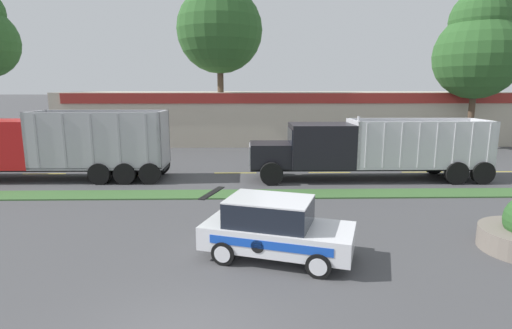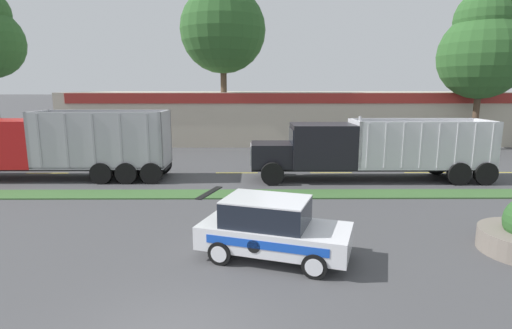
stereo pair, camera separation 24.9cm
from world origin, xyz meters
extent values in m
cube|color=#3D6633|center=(0.00, 10.65, 0.03)|extent=(120.00, 1.52, 0.06)
cube|color=yellow|center=(-10.22, 15.41, 0.00)|extent=(2.40, 0.14, 0.01)
cube|color=yellow|center=(-4.82, 15.41, 0.00)|extent=(2.40, 0.14, 0.01)
cube|color=yellow|center=(0.58, 15.41, 0.00)|extent=(2.40, 0.14, 0.01)
cube|color=yellow|center=(5.98, 15.41, 0.00)|extent=(2.40, 0.14, 0.01)
cube|color=yellow|center=(11.38, 15.41, 0.00)|extent=(2.40, 0.14, 0.01)
cube|color=black|center=(7.55, 13.68, 0.67)|extent=(12.27, 1.40, 0.18)
cube|color=black|center=(2.46, 13.68, 1.36)|extent=(2.09, 2.09, 1.21)
cube|color=#B7B7BC|center=(1.39, 13.68, 1.36)|extent=(0.06, 1.78, 1.02)
cube|color=black|center=(5.10, 13.68, 1.85)|extent=(3.19, 2.55, 2.19)
cube|color=black|center=(3.49, 13.68, 2.23)|extent=(0.04, 2.17, 0.99)
cylinder|color=silver|center=(6.80, 12.85, 2.63)|extent=(0.14, 0.14, 1.55)
cube|color=silver|center=(10.19, 13.68, 0.82)|extent=(6.99, 2.55, 0.12)
cube|color=silver|center=(6.78, 13.68, 1.98)|extent=(0.16, 2.55, 2.34)
cube|color=silver|center=(13.61, 13.68, 1.98)|extent=(0.16, 2.55, 2.34)
cube|color=silver|center=(10.19, 12.49, 1.98)|extent=(6.99, 0.16, 2.34)
cube|color=silver|center=(10.19, 14.88, 1.98)|extent=(6.99, 0.16, 2.34)
cube|color=#BCBCC1|center=(7.14, 12.39, 1.98)|extent=(0.10, 0.04, 2.22)
cube|color=#BCBCC1|center=(8.01, 12.39, 1.98)|extent=(0.10, 0.04, 2.22)
cube|color=#BCBCC1|center=(8.88, 12.39, 1.98)|extent=(0.10, 0.04, 2.22)
cube|color=#BCBCC1|center=(9.76, 12.39, 1.98)|extent=(0.10, 0.04, 2.22)
cube|color=#BCBCC1|center=(10.63, 12.39, 1.98)|extent=(0.10, 0.04, 2.22)
cube|color=#BCBCC1|center=(11.50, 12.39, 1.98)|extent=(0.10, 0.04, 2.22)
cube|color=#BCBCC1|center=(12.38, 12.39, 1.98)|extent=(0.10, 0.04, 2.22)
cube|color=#BCBCC1|center=(13.25, 12.39, 1.98)|extent=(0.10, 0.04, 2.22)
cylinder|color=black|center=(2.46, 12.43, 0.58)|extent=(1.15, 0.30, 1.15)
cylinder|color=black|center=(2.46, 14.94, 0.58)|extent=(1.15, 0.30, 1.15)
cylinder|color=black|center=(13.09, 12.43, 0.58)|extent=(1.15, 0.30, 1.15)
cylinder|color=black|center=(13.09, 14.94, 0.58)|extent=(1.15, 0.30, 1.15)
cylinder|color=black|center=(11.76, 12.43, 0.58)|extent=(1.15, 0.30, 1.15)
cylinder|color=black|center=(11.76, 14.94, 0.58)|extent=(1.15, 0.30, 1.15)
cube|color=black|center=(-9.04, 13.99, 0.63)|extent=(12.00, 1.32, 0.18)
cube|color=red|center=(-11.17, 13.99, 1.93)|extent=(2.83, 2.40, 2.42)
cylinder|color=silver|center=(-9.66, 13.20, 2.68)|extent=(0.14, 0.14, 1.49)
cube|color=#ADADB2|center=(-6.40, 13.99, 0.78)|extent=(6.72, 2.40, 0.12)
cube|color=#ADADB2|center=(-9.68, 13.99, 2.19)|extent=(0.16, 2.40, 2.82)
cube|color=#ADADB2|center=(-3.11, 13.99, 2.19)|extent=(0.16, 2.40, 2.82)
cube|color=#ADADB2|center=(-6.40, 12.86, 2.19)|extent=(6.72, 0.16, 2.82)
cube|color=#ADADB2|center=(-6.40, 15.11, 2.19)|extent=(6.72, 0.16, 2.82)
cube|color=#99999E|center=(-9.09, 12.76, 2.19)|extent=(0.10, 0.04, 2.68)
cube|color=#99999E|center=(-7.74, 12.76, 2.19)|extent=(0.10, 0.04, 2.68)
cube|color=#99999E|center=(-6.40, 12.76, 2.19)|extent=(0.10, 0.04, 2.68)
cube|color=#99999E|center=(-5.05, 12.76, 2.19)|extent=(0.10, 0.04, 2.68)
cube|color=#99999E|center=(-3.71, 12.76, 2.19)|extent=(0.10, 0.04, 2.68)
cylinder|color=black|center=(-3.63, 12.80, 0.54)|extent=(1.08, 0.30, 1.08)
cylinder|color=black|center=(-3.63, 15.17, 0.54)|extent=(1.08, 0.30, 1.08)
cylinder|color=black|center=(-4.90, 12.80, 0.54)|extent=(1.08, 0.30, 1.08)
cylinder|color=black|center=(-4.90, 15.17, 0.54)|extent=(1.08, 0.30, 1.08)
cylinder|color=black|center=(-6.16, 12.80, 0.54)|extent=(1.08, 0.30, 1.08)
cylinder|color=black|center=(-6.16, 15.17, 0.54)|extent=(1.08, 0.30, 1.08)
cube|color=white|center=(2.12, 3.81, 0.66)|extent=(4.57, 3.10, 0.66)
cube|color=black|center=(1.88, 3.89, 1.34)|extent=(2.71, 2.29, 0.70)
cube|color=white|center=(1.88, 3.89, 1.71)|extent=(2.71, 2.29, 0.04)
cube|color=black|center=(0.22, 4.45, 1.75)|extent=(0.67, 1.47, 0.03)
cube|color=blue|center=(1.82, 2.92, 0.73)|extent=(3.18, 1.08, 0.23)
cylinder|color=black|center=(1.52, 3.02, 0.66)|extent=(0.34, 0.12, 0.36)
cylinder|color=black|center=(3.06, 2.55, 0.33)|extent=(0.69, 0.40, 0.66)
cylinder|color=silver|center=(3.03, 2.45, 0.33)|extent=(0.44, 0.16, 0.46)
cylinder|color=black|center=(3.63, 4.24, 0.33)|extent=(0.69, 0.40, 0.66)
cylinder|color=silver|center=(3.67, 4.34, 0.33)|extent=(0.44, 0.16, 0.46)
cylinder|color=black|center=(0.60, 3.38, 0.33)|extent=(0.69, 0.40, 0.66)
cylinder|color=silver|center=(0.56, 3.28, 0.33)|extent=(0.44, 0.16, 0.46)
cylinder|color=black|center=(1.17, 5.07, 0.33)|extent=(0.69, 0.40, 0.66)
cylinder|color=silver|center=(1.20, 5.17, 0.33)|extent=(0.44, 0.16, 0.46)
cube|color=#BCB29E|center=(5.41, 31.27, 2.21)|extent=(39.70, 12.00, 4.41)
cube|color=maroon|center=(5.41, 25.22, 3.96)|extent=(37.72, 0.10, 0.80)
cylinder|color=brown|center=(-0.93, 26.75, 3.74)|extent=(0.51, 0.51, 7.48)
sphere|color=#2D5B28|center=(-0.93, 26.75, 9.37)|extent=(6.90, 6.90, 6.90)
cylinder|color=brown|center=(18.86, 24.21, 2.69)|extent=(0.48, 0.48, 5.38)
sphere|color=#2D5B28|center=(18.86, 24.21, 7.16)|extent=(6.47, 6.47, 6.47)
sphere|color=#2D5B28|center=(18.86, 24.21, 9.75)|extent=(4.53, 4.53, 4.53)
camera|label=1|loc=(1.26, -6.88, 4.77)|focal=28.00mm
camera|label=2|loc=(1.51, -6.89, 4.77)|focal=28.00mm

